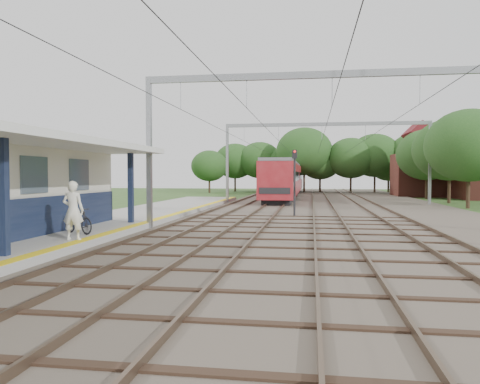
{
  "coord_description": "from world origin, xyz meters",
  "views": [
    {
      "loc": [
        2.36,
        -5.53,
        2.55
      ],
      "look_at": [
        -1.55,
        19.92,
        1.6
      ],
      "focal_mm": 35.0,
      "sensor_mm": 36.0,
      "label": 1
    }
  ],
  "objects_px": {
    "bicycle": "(78,220)",
    "signal_post": "(295,176)",
    "person": "(73,210)",
    "train": "(287,178)"
  },
  "relations": [
    {
      "from": "bicycle",
      "to": "signal_post",
      "type": "bearing_deg",
      "value": -4.65
    },
    {
      "from": "person",
      "to": "signal_post",
      "type": "xyz_separation_m",
      "value": [
        6.95,
        13.27,
        1.11
      ]
    },
    {
      "from": "bicycle",
      "to": "train",
      "type": "distance_m",
      "value": 38.62
    },
    {
      "from": "signal_post",
      "to": "bicycle",
      "type": "bearing_deg",
      "value": -113.83
    },
    {
      "from": "bicycle",
      "to": "train",
      "type": "relative_size",
      "value": 0.05
    },
    {
      "from": "person",
      "to": "train",
      "type": "bearing_deg",
      "value": -100.37
    },
    {
      "from": "person",
      "to": "signal_post",
      "type": "distance_m",
      "value": 15.02
    },
    {
      "from": "person",
      "to": "bicycle",
      "type": "bearing_deg",
      "value": -70.61
    },
    {
      "from": "bicycle",
      "to": "signal_post",
      "type": "xyz_separation_m",
      "value": [
        7.58,
        11.73,
        1.61
      ]
    },
    {
      "from": "person",
      "to": "train",
      "type": "relative_size",
      "value": 0.06
    }
  ]
}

